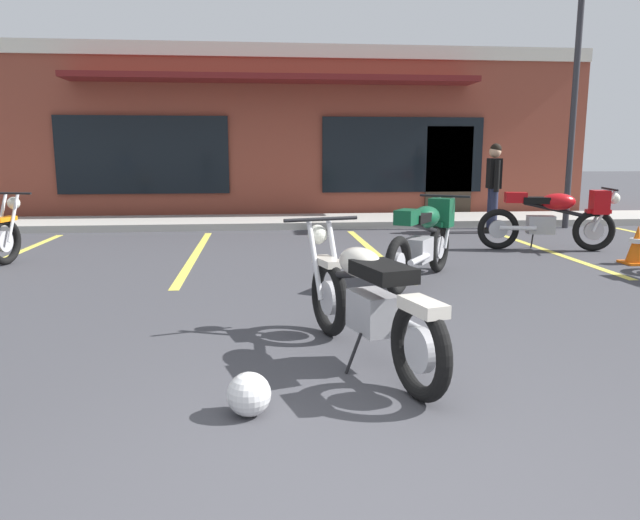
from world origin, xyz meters
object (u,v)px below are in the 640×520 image
(motorcycle_silver_naked, at_px, (424,237))
(motorcycle_blue_standard, at_px, (554,217))
(motorcycle_foreground_classic, at_px, (367,300))
(parking_lot_lamp_post, at_px, (579,71))
(traffic_cone, at_px, (637,245))
(person_in_black_shirt, at_px, (494,182))
(helmet_on_pavement, at_px, (249,394))

(motorcycle_silver_naked, bearing_deg, motorcycle_blue_standard, 37.29)
(motorcycle_foreground_classic, xyz_separation_m, motorcycle_blue_standard, (3.79, 4.70, 0.07))
(parking_lot_lamp_post, bearing_deg, motorcycle_silver_naked, -132.96)
(motorcycle_silver_naked, bearing_deg, traffic_cone, 13.60)
(motorcycle_foreground_classic, xyz_separation_m, person_in_black_shirt, (3.64, 6.84, 0.49))
(motorcycle_foreground_classic, distance_m, motorcycle_blue_standard, 6.04)
(person_in_black_shirt, bearing_deg, motorcycle_blue_standard, -86.16)
(person_in_black_shirt, relative_size, parking_lot_lamp_post, 0.36)
(motorcycle_silver_naked, bearing_deg, parking_lot_lamp_post, 47.04)
(motorcycle_silver_naked, height_order, helmet_on_pavement, motorcycle_silver_naked)
(motorcycle_silver_naked, bearing_deg, person_in_black_shirt, 59.11)
(motorcycle_blue_standard, bearing_deg, motorcycle_foreground_classic, -128.88)
(motorcycle_blue_standard, bearing_deg, person_in_black_shirt, 93.84)
(helmet_on_pavement, bearing_deg, parking_lot_lamp_post, 52.33)
(parking_lot_lamp_post, bearing_deg, helmet_on_pavement, -127.67)
(motorcycle_blue_standard, distance_m, traffic_cone, 1.38)
(motorcycle_blue_standard, distance_m, parking_lot_lamp_post, 3.93)
(motorcycle_silver_naked, distance_m, traffic_cone, 3.31)
(motorcycle_silver_naked, relative_size, parking_lot_lamp_post, 0.39)
(motorcycle_silver_naked, height_order, motorcycle_blue_standard, same)
(motorcycle_blue_standard, distance_m, person_in_black_shirt, 2.19)
(motorcycle_foreground_classic, xyz_separation_m, traffic_cone, (4.38, 3.48, -0.20))
(motorcycle_blue_standard, height_order, traffic_cone, motorcycle_blue_standard)
(motorcycle_silver_naked, xyz_separation_m, person_in_black_shirt, (2.47, 4.13, 0.42))
(motorcycle_foreground_classic, relative_size, traffic_cone, 3.89)
(motorcycle_silver_naked, bearing_deg, helmet_on_pavement, -119.59)
(motorcycle_foreground_classic, xyz_separation_m, motorcycle_silver_naked, (1.17, 2.71, 0.07))
(helmet_on_pavement, height_order, parking_lot_lamp_post, parking_lot_lamp_post)
(helmet_on_pavement, distance_m, parking_lot_lamp_post, 10.62)
(motorcycle_silver_naked, relative_size, traffic_cone, 3.46)
(motorcycle_foreground_classic, distance_m, traffic_cone, 5.60)
(helmet_on_pavement, relative_size, parking_lot_lamp_post, 0.06)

